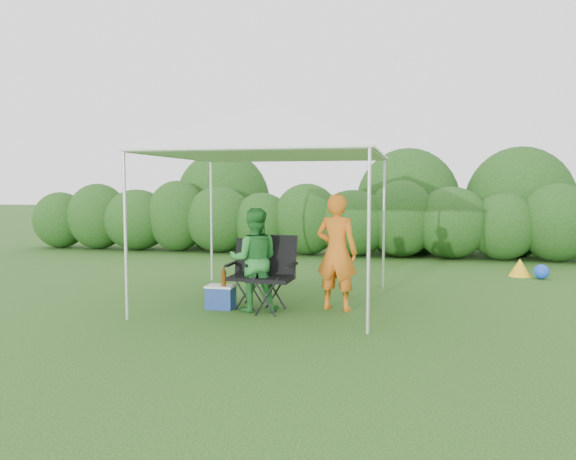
% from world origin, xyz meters
% --- Properties ---
extents(ground, '(70.00, 70.00, 0.00)m').
position_xyz_m(ground, '(0.00, 0.00, 0.00)').
color(ground, '#2F5B1C').
extents(hedge, '(16.14, 1.53, 1.80)m').
position_xyz_m(hedge, '(0.10, 6.00, 0.83)').
color(hedge, '#224E18').
rests_on(hedge, ground).
extents(canopy, '(3.10, 3.10, 2.83)m').
position_xyz_m(canopy, '(0.00, 0.50, 2.46)').
color(canopy, silver).
rests_on(canopy, ground).
extents(chair_right, '(0.65, 0.59, 1.01)m').
position_xyz_m(chair_right, '(0.16, -0.11, 0.57)').
color(chair_right, black).
rests_on(chair_right, ground).
extents(chair_left, '(0.58, 0.53, 0.93)m').
position_xyz_m(chair_left, '(-0.22, 0.14, 0.53)').
color(chair_left, black).
rests_on(chair_left, ground).
extents(man, '(0.64, 0.49, 1.57)m').
position_xyz_m(man, '(0.98, 0.14, 0.79)').
color(man, orange).
rests_on(man, ground).
extents(woman, '(0.78, 0.67, 1.38)m').
position_xyz_m(woman, '(-0.08, -0.17, 0.69)').
color(woman, '#2A8031').
rests_on(woman, ground).
extents(cooler, '(0.38, 0.28, 0.32)m').
position_xyz_m(cooler, '(-0.57, -0.14, 0.16)').
color(cooler, navy).
rests_on(cooler, ground).
extents(bottle, '(0.07, 0.07, 0.26)m').
position_xyz_m(bottle, '(-0.51, -0.18, 0.45)').
color(bottle, '#592D0C').
rests_on(bottle, cooler).
extents(lawn_toy, '(0.66, 0.55, 0.33)m').
position_xyz_m(lawn_toy, '(3.99, 3.60, 0.16)').
color(lawn_toy, yellow).
rests_on(lawn_toy, ground).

